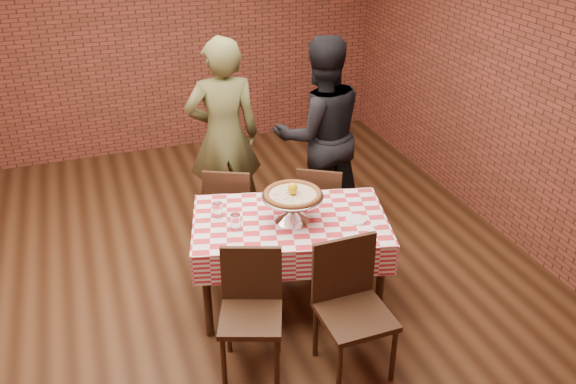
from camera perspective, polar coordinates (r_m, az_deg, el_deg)
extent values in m
plane|color=black|center=(5.04, -6.81, -9.12)|extent=(6.00, 6.00, 0.00)
plane|color=brown|center=(7.16, -13.37, 14.73)|extent=(5.50, 0.00, 5.50)
cube|color=#372315|center=(4.67, 0.19, -6.61)|extent=(1.58, 1.18, 0.75)
cylinder|color=beige|center=(4.34, 0.45, -0.28)|extent=(0.47, 0.47, 0.03)
ellipsoid|color=yellow|center=(4.31, 0.45, 0.34)|extent=(0.08, 0.08, 0.09)
cylinder|color=white|center=(4.33, -4.99, -2.84)|extent=(0.09, 0.09, 0.12)
cylinder|color=white|center=(4.48, -6.68, -1.72)|extent=(0.09, 0.09, 0.12)
cylinder|color=white|center=(4.46, 6.46, -2.63)|extent=(0.19, 0.19, 0.01)
cube|color=white|center=(4.36, 7.95, -3.61)|extent=(0.05, 0.04, 0.00)
cube|color=white|center=(4.42, 8.13, -3.14)|extent=(0.06, 0.04, 0.00)
cube|color=silver|center=(4.68, 0.72, 0.06)|extent=(0.12, 0.11, 0.14)
imported|color=brown|center=(5.47, -6.12, 5.24)|extent=(0.71, 0.50, 1.83)
imported|color=black|center=(5.52, 3.05, 5.51)|extent=(0.92, 0.73, 1.81)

